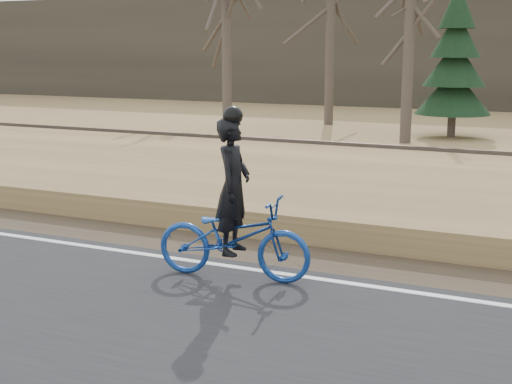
% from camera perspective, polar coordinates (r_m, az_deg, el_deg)
% --- Properties ---
extents(cyclist, '(2.18, 1.00, 2.29)m').
position_cam_1_polar(cyclist, '(9.41, -1.81, -2.68)').
color(cyclist, navy).
rests_on(cyclist, road).
extents(bare_tree_far_left, '(0.36, 0.36, 8.10)m').
position_cam_1_polar(bare_tree_far_left, '(26.65, -2.37, 13.58)').
color(bare_tree_far_left, '#50453A').
rests_on(bare_tree_far_left, ground).
extents(bare_tree_left, '(0.36, 0.36, 8.81)m').
position_cam_1_polar(bare_tree_left, '(29.02, 5.99, 14.07)').
color(bare_tree_left, '#50453A').
rests_on(bare_tree_left, ground).
extents(bare_tree_near_left, '(0.36, 0.36, 7.22)m').
position_cam_1_polar(bare_tree_near_left, '(23.74, 12.19, 12.53)').
color(bare_tree_near_left, '#50453A').
rests_on(bare_tree_near_left, ground).
extents(conifer, '(2.60, 2.60, 5.25)m').
position_cam_1_polar(conifer, '(25.77, 15.62, 9.77)').
color(conifer, '#50453A').
rests_on(conifer, ground).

